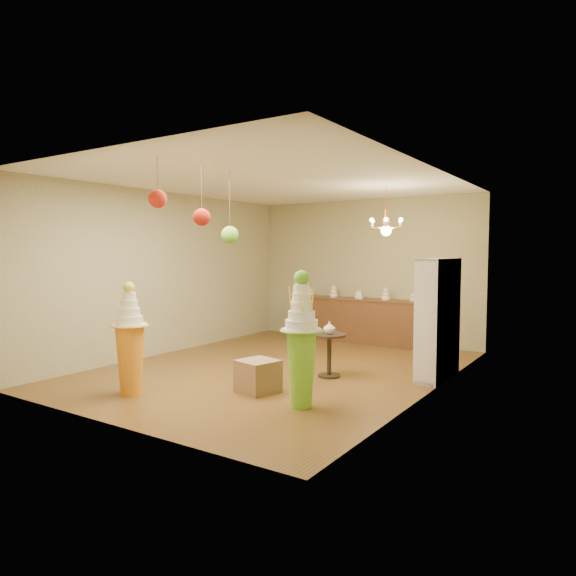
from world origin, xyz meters
The scene contains 17 objects.
floor centered at (0.00, 0.00, 0.00)m, with size 6.50×6.50×0.00m, color brown.
ceiling centered at (0.00, 0.00, 3.00)m, with size 6.50×6.50×0.00m, color white.
wall_back centered at (0.00, 3.25, 1.50)m, with size 5.00×0.04×3.00m, color #9B946C.
wall_front centered at (0.00, -3.25, 1.50)m, with size 5.00×0.04×3.00m, color #9B946C.
wall_left centered at (-2.50, 0.00, 1.50)m, with size 0.04×6.50×3.00m, color #9B946C.
wall_right centered at (2.50, 0.00, 1.50)m, with size 0.04×6.50×3.00m, color #9B946C.
pedestal_green centered at (1.39, -1.55, 0.70)m, with size 0.57×0.57×1.67m.
pedestal_orange centered at (-0.79, -2.33, 0.60)m, with size 0.55×0.55×1.50m.
burlap_riser centered at (0.54, -1.30, 0.22)m, with size 0.48×0.48×0.43m, color #8B694C.
sideboard centered at (0.00, 2.97, 0.48)m, with size 3.04×0.54×1.16m.
shelving_unit centered at (2.34, 0.80, 0.90)m, with size 0.33×1.20×1.80m.
round_table centered at (0.94, -0.03, 0.42)m, with size 0.64×0.64×0.66m.
vase centered at (0.94, -0.03, 0.75)m, with size 0.18×0.18×0.19m, color beige.
pom_red_left centered at (0.26, -2.07, 2.32)m, with size 0.21×0.21×0.79m.
pom_green_mid centered at (0.08, -1.31, 2.13)m, with size 0.24×0.24×0.99m.
pom_red_right centered at (0.10, -2.63, 2.51)m, with size 0.21×0.21×0.60m.
chandelier centered at (1.29, 1.29, 2.30)m, with size 0.71×0.71×0.85m.
Camera 1 is at (4.64, -6.79, 1.89)m, focal length 32.00 mm.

